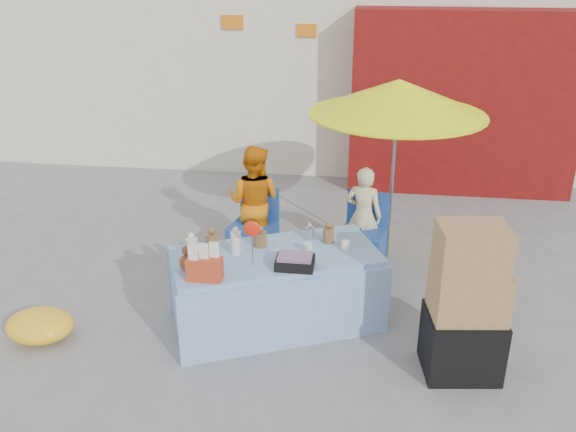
# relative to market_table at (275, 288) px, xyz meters

# --- Properties ---
(ground) EXTENTS (80.00, 80.00, 0.00)m
(ground) POSITION_rel_market_table_xyz_m (-0.06, -0.28, -0.38)
(ground) COLOR slate
(ground) RESTS_ON ground
(market_table) EXTENTS (2.15, 1.60, 1.18)m
(market_table) POSITION_rel_market_table_xyz_m (0.00, 0.00, 0.00)
(market_table) COLOR #80A4CD
(market_table) RESTS_ON ground
(chair_left) EXTENTS (0.57, 0.57, 0.85)m
(chair_left) POSITION_rel_market_table_xyz_m (-0.45, 1.26, -0.13)
(chair_left) COLOR #204595
(chair_left) RESTS_ON ground
(chair_right) EXTENTS (0.57, 0.57, 0.85)m
(chair_right) POSITION_rel_market_table_xyz_m (0.80, 1.26, -0.13)
(chair_right) COLOR #204595
(chair_right) RESTS_ON ground
(vendor_orange) EXTENTS (0.75, 0.64, 1.35)m
(vendor_orange) POSITION_rel_market_table_xyz_m (-0.45, 1.39, 0.29)
(vendor_orange) COLOR orange
(vendor_orange) RESTS_ON ground
(vendor_beige) EXTENTS (0.47, 0.36, 1.15)m
(vendor_beige) POSITION_rel_market_table_xyz_m (0.80, 1.39, 0.19)
(vendor_beige) COLOR beige
(vendor_beige) RESTS_ON ground
(umbrella) EXTENTS (1.90, 1.90, 2.09)m
(umbrella) POSITION_rel_market_table_xyz_m (1.10, 1.54, 1.51)
(umbrella) COLOR gray
(umbrella) RESTS_ON ground
(box_stack) EXTENTS (0.68, 0.58, 1.37)m
(box_stack) POSITION_rel_market_table_xyz_m (1.67, -0.52, 0.25)
(box_stack) COLOR black
(box_stack) RESTS_ON ground
(tarp_bundle) EXTENTS (0.65, 0.53, 0.28)m
(tarp_bundle) POSITION_rel_market_table_xyz_m (-2.13, -0.55, -0.24)
(tarp_bundle) COLOR yellow
(tarp_bundle) RESTS_ON ground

